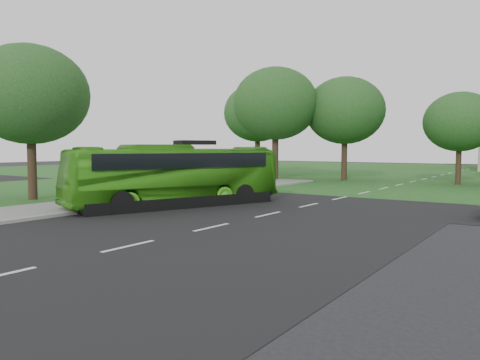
{
  "coord_description": "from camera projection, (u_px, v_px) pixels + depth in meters",
  "views": [
    {
      "loc": [
        10.55,
        -11.42,
        2.96
      ],
      "look_at": [
        -0.48,
        4.52,
        1.6
      ],
      "focal_mm": 35.0,
      "sensor_mm": 36.0,
      "label": 1
    }
  ],
  "objects": [
    {
      "name": "tree_park_f",
      "position": [
        258.0,
        113.0,
        50.58
      ],
      "size": [
        7.35,
        7.35,
        9.82
      ],
      "color": "black",
      "rests_on": "ground"
    },
    {
      "name": "bus",
      "position": [
        176.0,
        175.0,
        23.57
      ],
      "size": [
        6.35,
        11.31,
        3.09
      ],
      "primitive_type": "imported",
      "rotation": [
        0.0,
        0.0,
        -0.36
      ],
      "color": "#3D9E1A",
      "rests_on": "ground"
    },
    {
      "name": "tree_side_near",
      "position": [
        30.0,
        95.0,
        26.07
      ],
      "size": [
        6.53,
        6.53,
        8.68
      ],
      "color": "black",
      "rests_on": "ground"
    },
    {
      "name": "ground",
      "position": [
        175.0,
        236.0,
        15.56
      ],
      "size": [
        160.0,
        160.0,
        0.0
      ],
      "primitive_type": "plane",
      "color": "black",
      "rests_on": "ground"
    },
    {
      "name": "tree_park_c",
      "position": [
        460.0,
        122.0,
        36.63
      ],
      "size": [
        5.5,
        5.5,
        7.3
      ],
      "color": "black",
      "rests_on": "ground"
    },
    {
      "name": "street_surfaces",
      "position": [
        382.0,
        187.0,
        34.44
      ],
      "size": [
        120.0,
        120.0,
        0.15
      ],
      "color": "black",
      "rests_on": "ground"
    },
    {
      "name": "tree_park_b",
      "position": [
        345.0,
        111.0,
        41.6
      ],
      "size": [
        7.03,
        7.03,
        9.22
      ],
      "color": "black",
      "rests_on": "ground"
    },
    {
      "name": "tree_park_a",
      "position": [
        275.0,
        104.0,
        41.42
      ],
      "size": [
        7.56,
        7.56,
        10.04
      ],
      "color": "black",
      "rests_on": "ground"
    }
  ]
}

